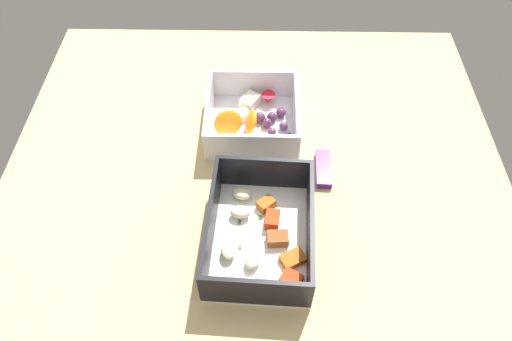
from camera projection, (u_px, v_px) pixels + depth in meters
table_surface at (255, 187)px, 74.72cm from camera, size 80.00×80.00×2.00cm
pasta_container at (260, 233)px, 65.83cm from camera, size 20.34×15.24×6.75cm
fruit_bowl at (252, 118)px, 79.95cm from camera, size 15.76×15.24×6.03cm
candy_bar at (323, 169)px, 74.99cm from camera, size 7.08×2.64×1.20cm
paper_cup_liner at (286, 78)px, 88.28cm from camera, size 4.28×4.28×1.61cm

